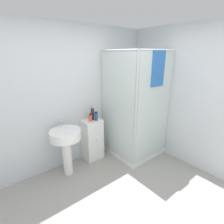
{
  "coord_description": "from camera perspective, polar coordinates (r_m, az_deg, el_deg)",
  "views": [
    {
      "loc": [
        -1.27,
        -1.13,
        2.02
      ],
      "look_at": [
        0.54,
        1.12,
        1.04
      ],
      "focal_mm": 28.0,
      "sensor_mm": 36.0,
      "label": 1
    }
  ],
  "objects": [
    {
      "name": "shampoo_bottle_tall_black",
      "position": [
        3.3,
        -6.37,
        -0.47
      ],
      "size": [
        0.06,
        0.06,
        0.26
      ],
      "color": "#281E33",
      "rests_on": "vanity_cabinet"
    },
    {
      "name": "lotion_bottle_white",
      "position": [
        3.37,
        -7.37,
        -1.13
      ],
      "size": [
        0.06,
        0.06,
        0.17
      ],
      "color": "beige",
      "rests_on": "vanity_cabinet"
    },
    {
      "name": "vanity_cabinet",
      "position": [
        3.5,
        -6.45,
        -8.83
      ],
      "size": [
        0.36,
        0.32,
        0.82
      ],
      "color": "white",
      "rests_on": "ground_plane"
    },
    {
      "name": "wall_back",
      "position": [
        3.2,
        -14.3,
        4.19
      ],
      "size": [
        6.4,
        0.06,
        2.5
      ],
      "primitive_type": "cube",
      "color": "silver",
      "rests_on": "ground_plane"
    },
    {
      "name": "shower_enclosure",
      "position": [
        3.6,
        7.4,
        -5.61
      ],
      "size": [
        0.95,
        0.98,
        2.08
      ],
      "color": "white",
      "rests_on": "ground_plane"
    },
    {
      "name": "wall_right",
      "position": [
        3.27,
        29.4,
        2.67
      ],
      "size": [
        0.06,
        6.4,
        2.5
      ],
      "primitive_type": "cube",
      "color": "silver",
      "rests_on": "ground_plane"
    },
    {
      "name": "sink",
      "position": [
        3.03,
        -14.81,
        -9.23
      ],
      "size": [
        0.51,
        0.51,
        0.96
      ],
      "color": "white",
      "rests_on": "ground_plane"
    },
    {
      "name": "ground_plane",
      "position": [
        2.64,
        7.17,
        -31.38
      ],
      "size": [
        12.0,
        12.0,
        0.0
      ],
      "primitive_type": "plane",
      "color": "#9E9B93"
    },
    {
      "name": "soap_dispenser",
      "position": [
        3.26,
        -7.12,
        -1.94
      ],
      "size": [
        0.07,
        0.07,
        0.15
      ],
      "color": "#E5562D",
      "rests_on": "vanity_cabinet"
    },
    {
      "name": "shampoo_bottle_blue",
      "position": [
        3.29,
        -5.2,
        -1.37
      ],
      "size": [
        0.06,
        0.06,
        0.16
      ],
      "color": "#1E4C93",
      "rests_on": "vanity_cabinet"
    }
  ]
}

